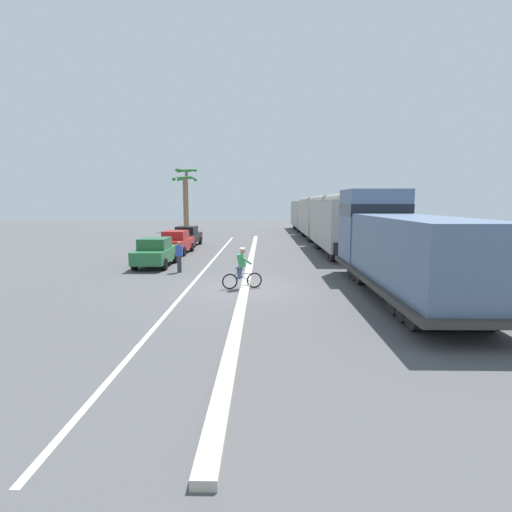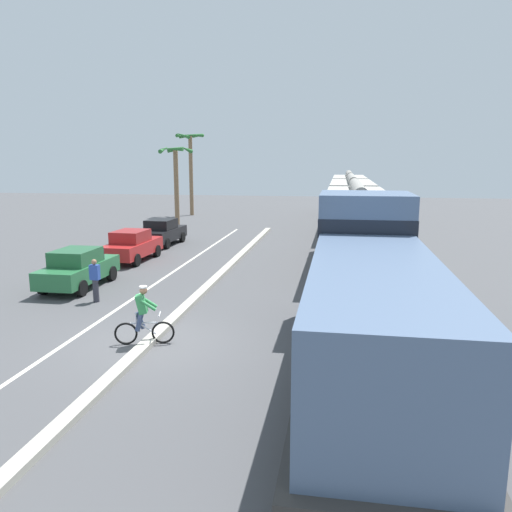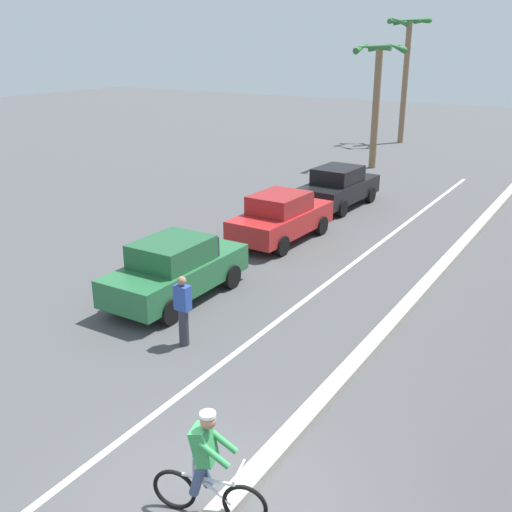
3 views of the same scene
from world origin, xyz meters
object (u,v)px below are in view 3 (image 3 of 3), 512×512
(cyclist, at_px, (207,468))
(palm_tree_near, at_px, (377,80))
(parked_car_green, at_px, (176,269))
(palm_tree_far, at_px, (408,51))
(parked_car_red, at_px, (281,217))
(pedestrian_by_cars, at_px, (183,310))
(parked_car_black, at_px, (339,187))

(cyclist, distance_m, palm_tree_near, 25.70)
(parked_car_green, xyz_separation_m, cyclist, (5.15, -5.74, 0.00))
(palm_tree_near, height_order, palm_tree_far, palm_tree_far)
(palm_tree_near, bearing_deg, palm_tree_far, 99.24)
(parked_car_red, height_order, pedestrian_by_cars, same)
(parked_car_green, relative_size, parked_car_black, 0.98)
(parked_car_green, bearing_deg, parked_car_black, 91.23)
(pedestrian_by_cars, bearing_deg, parked_car_green, 132.20)
(palm_tree_near, bearing_deg, parked_car_red, -81.81)
(parked_car_black, distance_m, palm_tree_far, 17.83)
(parked_car_green, distance_m, cyclist, 7.71)
(parked_car_green, bearing_deg, pedestrian_by_cars, -47.80)
(parked_car_red, xyz_separation_m, palm_tree_near, (-1.89, 13.10, 3.65))
(palm_tree_far, relative_size, pedestrian_by_cars, 4.82)
(parked_car_green, xyz_separation_m, palm_tree_far, (-3.36, 27.45, 4.89))
(parked_car_green, xyz_separation_m, parked_car_black, (-0.23, 10.59, 0.00))
(cyclist, distance_m, palm_tree_far, 34.61)
(parked_car_red, xyz_separation_m, cyclist, (5.21, -11.33, 0.00))
(parked_car_black, height_order, pedestrian_by_cars, same)
(cyclist, bearing_deg, palm_tree_far, 104.39)
(parked_car_green, relative_size, pedestrian_by_cars, 2.60)
(palm_tree_near, distance_m, palm_tree_far, 8.97)
(parked_car_black, xyz_separation_m, palm_tree_near, (-1.71, 8.10, 3.65))
(parked_car_red, relative_size, palm_tree_near, 0.67)
(palm_tree_far, distance_m, pedestrian_by_cars, 30.19)
(pedestrian_by_cars, bearing_deg, palm_tree_near, 100.09)
(parked_car_green, xyz_separation_m, pedestrian_by_cars, (1.73, -1.91, 0.03))
(parked_car_green, bearing_deg, parked_car_red, 90.52)
(parked_car_green, distance_m, palm_tree_near, 19.14)
(palm_tree_far, bearing_deg, pedestrian_by_cars, -80.16)
(palm_tree_far, bearing_deg, palm_tree_near, -80.76)
(pedestrian_by_cars, bearing_deg, parked_car_black, 98.90)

